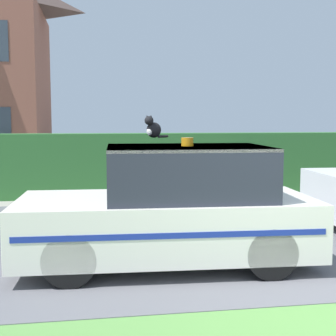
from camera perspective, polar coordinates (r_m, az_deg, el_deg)
road_strip at (r=8.06m, az=7.48°, el=-7.88°), size 28.00×6.22×0.01m
garden_hedge at (r=11.75m, az=-4.50°, el=0.38°), size 12.94×0.61×1.58m
police_car at (r=6.18m, az=0.55°, el=-4.96°), size 3.91×1.83×1.68m
cat at (r=6.03m, az=-1.85°, el=4.84°), size 0.33×0.27×0.29m
wheelie_bin at (r=12.19m, az=9.46°, el=-0.60°), size 0.73×0.72×1.10m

